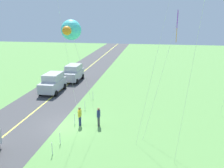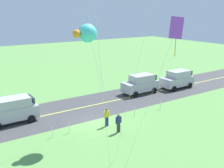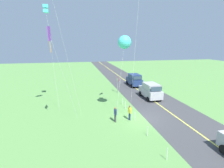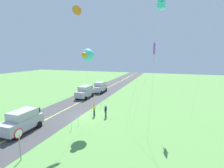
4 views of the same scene
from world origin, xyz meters
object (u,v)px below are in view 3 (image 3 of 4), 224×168
Objects in this scene: kite_orange_near at (50,36)px; kite_red_low at (124,42)px; stop_sign at (118,82)px; car_suv_foreground at (151,91)px; person_adult_companion at (130,112)px; kite_purple_back at (46,9)px; person_adult_near at (115,114)px; car_parked_east_near at (134,80)px.

kite_red_low is at bearing -76.30° from kite_orange_near.
car_suv_foreground is at bearing -134.85° from stop_sign.
person_adult_companion is at bearing -174.84° from kite_red_low.
kite_red_low is 9.75m from kite_purple_back.
kite_red_low is at bearing -116.87° from kite_purple_back.
stop_sign is 0.29× the size of kite_red_low.
person_adult_near is at bearing 164.73° from stop_sign.
person_adult_near is at bearing 134.23° from car_suv_foreground.
kite_red_low is 7.42m from kite_orange_near.
car_parked_east_near is 0.36× the size of kite_purple_back.
car_suv_foreground is 15.96m from kite_orange_near.
kite_red_low is (-8.62, 1.48, 6.16)m from stop_sign.
person_adult_near is at bearing 146.21° from person_adult_companion.
stop_sign is 0.21× the size of kite_purple_back.
kite_purple_back is at bearing 131.62° from person_adult_near.
stop_sign is at bearing 68.61° from person_adult_near.
stop_sign is at bearing 45.15° from car_suv_foreground.
person_adult_near is 0.17× the size of kite_orange_near.
person_adult_near is at bearing -132.26° from kite_purple_back.
car_parked_east_near is 2.75× the size of person_adult_near.
car_suv_foreground is 7.87m from car_parked_east_near.
kite_red_low is (-12.56, 5.70, 6.81)m from car_parked_east_near.
person_adult_near is at bearing 153.92° from car_parked_east_near.
car_parked_east_near is at bearing -58.36° from kite_purple_back.
car_suv_foreground is at bearing -62.93° from kite_orange_near.
kite_red_low reaches higher than car_parked_east_near.
stop_sign is (-3.94, 4.22, 0.65)m from car_parked_east_near.
kite_purple_back reaches higher than kite_red_low.
kite_red_low is at bearing 48.19° from person_adult_near.
car_parked_east_near is 2.75× the size of person_adult_companion.
stop_sign reaches higher than person_adult_companion.
kite_orange_near is at bearing -171.46° from kite_purple_back.
stop_sign reaches higher than person_adult_near.
kite_purple_back is (4.08, 8.06, 3.65)m from kite_red_low.
kite_orange_near is 0.77× the size of kite_purple_back.
car_suv_foreground is at bearing -87.41° from kite_purple_back.
person_adult_companion is at bearing -90.52° from kite_orange_near.
car_suv_foreground reaches higher than person_adult_companion.
kite_red_low is at bearing 130.85° from car_suv_foreground.
car_parked_east_near is at bearing 57.80° from person_adult_near.
kite_purple_back reaches higher than stop_sign.
kite_purple_back is at bearing 63.13° from kite_red_low.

